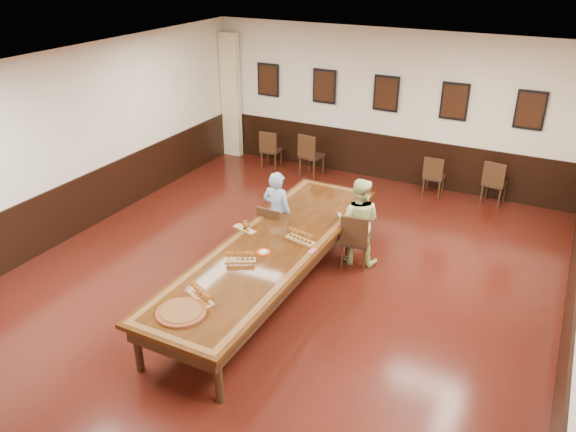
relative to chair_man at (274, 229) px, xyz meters
The scene contains 23 objects.
floor 1.16m from the chair_man, 62.81° to the right, with size 8.00×10.00×0.02m, color black.
ceiling 2.96m from the chair_man, 62.81° to the right, with size 8.00×10.00×0.02m, color white.
wall_back 4.25m from the chair_man, 83.15° to the left, with size 8.00×0.02×3.20m, color #EDE6C7.
wall_left 3.83m from the chair_man, 164.91° to the right, with size 0.02×10.00×3.20m, color #EDE6C7.
chair_man is the anchor object (origin of this frame).
chair_woman 1.36m from the chair_man, 12.24° to the left, with size 0.43×0.47×0.93m, color black, non-canonical shape.
spare_chair_a 4.04m from the chair_man, 119.52° to the left, with size 0.42×0.45×0.89m, color black, non-canonical shape.
spare_chair_b 3.63m from the chair_man, 105.30° to the left, with size 0.45×0.49×0.97m, color black, non-canonical shape.
spare_chair_c 4.05m from the chair_man, 64.51° to the left, with size 0.40×0.43×0.85m, color black, non-canonical shape.
spare_chair_d 4.79m from the chair_man, 52.51° to the left, with size 0.42×0.46×0.90m, color black, non-canonical shape.
person_man 0.28m from the chair_man, 87.62° to the left, with size 0.52×0.34×1.43m, color #477CB2.
person_woman 1.39m from the chair_man, 16.38° to the left, with size 0.72×0.56×1.45m, color #DFE992.
pink_phone 1.42m from the chair_man, 38.23° to the right, with size 0.07×0.15×0.01m, color #E74DA2.
curtain 5.16m from the chair_man, 130.13° to the left, with size 0.45×0.18×2.90m, color beige.
wainscoting 1.07m from the chair_man, 62.81° to the right, with size 8.00×10.00×1.00m.
conference_table 1.08m from the chair_man, 62.81° to the right, with size 1.40×5.00×0.76m.
posters 4.27m from the chair_man, 83.03° to the left, with size 6.14×0.04×0.74m.
flight_a 0.83m from the chair_man, 97.89° to the right, with size 0.43×0.23×0.15m.
flight_b 1.11m from the chair_man, 39.53° to the right, with size 0.50×0.25×0.18m.
flight_c 1.64m from the chair_man, 78.40° to the right, with size 0.43×0.32×0.16m.
flight_d 2.63m from the chair_man, 81.74° to the right, with size 0.47×0.33×0.17m.
red_plate_grp 1.35m from the chair_man, 67.84° to the right, with size 0.20×0.20×0.03m.
carved_platter 2.97m from the chair_man, 83.29° to the right, with size 0.62×0.62×0.05m.
Camera 1 is at (3.49, -6.26, 4.71)m, focal length 35.00 mm.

